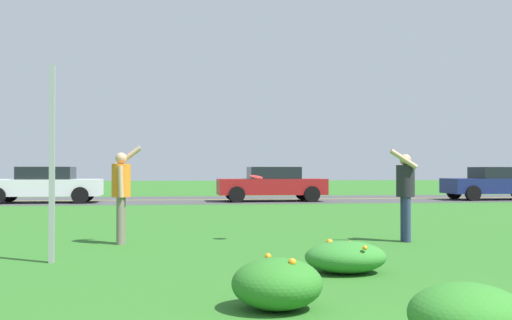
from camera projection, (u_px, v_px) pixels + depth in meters
name	position (u px, v px, depth m)	size (l,w,h in m)	color
ground_plane	(221.00, 225.00, 15.10)	(120.00, 120.00, 0.00)	#2D6B23
highway_strip	(199.00, 200.00, 27.38)	(120.00, 7.31, 0.01)	#424244
highway_center_stripe	(199.00, 200.00, 27.38)	(120.00, 0.16, 0.00)	yellow
daylily_clump_mid_left	(277.00, 284.00, 5.94)	(0.88, 0.88, 0.51)	#2D7526
daylily_clump_front_right	(468.00, 315.00, 4.67)	(0.89, 0.93, 0.48)	#2D7526
daylily_clump_front_center	(346.00, 257.00, 8.04)	(1.06, 0.88, 0.42)	#337F2D
sign_post_near_path	(52.00, 164.00, 8.94)	(0.07, 0.10, 2.85)	#93969B
person_thrower_orange_shirt	(121.00, 189.00, 11.18)	(0.53, 0.50, 1.78)	orange
person_catcher_dark_shirt	(405.00, 189.00, 11.54)	(0.54, 0.50, 1.72)	#232328
frisbee_red	(256.00, 177.00, 11.64)	(0.25, 0.25, 0.10)	red
car_navy_leftmost	(497.00, 183.00, 27.52)	(4.50, 2.00, 1.45)	navy
car_red_center_left	(272.00, 184.00, 26.16)	(4.50, 2.00, 1.45)	maroon
car_white_center_right	(44.00, 184.00, 24.93)	(4.50, 2.00, 1.45)	silver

